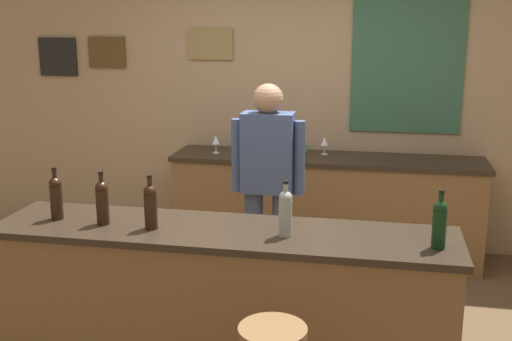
{
  "coord_description": "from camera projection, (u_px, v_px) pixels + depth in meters",
  "views": [
    {
      "loc": [
        0.82,
        -3.61,
        2.06
      ],
      "look_at": [
        0.02,
        0.45,
        1.05
      ],
      "focal_mm": 44.31,
      "sensor_mm": 36.0,
      "label": 1
    }
  ],
  "objects": [
    {
      "name": "back_wall",
      "position": [
        289.0,
        90.0,
        5.68
      ],
      "size": [
        6.0,
        0.09,
        2.8
      ],
      "color": "tan",
      "rests_on": "ground_plane"
    },
    {
      "name": "bar_counter",
      "position": [
        223.0,
        305.0,
        3.59
      ],
      "size": [
        2.58,
        0.6,
        0.92
      ],
      "color": "brown",
      "rests_on": "ground_plane"
    },
    {
      "name": "side_counter",
      "position": [
        326.0,
        207.0,
        5.47
      ],
      "size": [
        2.65,
        0.56,
        0.9
      ],
      "color": "brown",
      "rests_on": "ground_plane"
    },
    {
      "name": "bartender",
      "position": [
        268.0,
        181.0,
        4.44
      ],
      "size": [
        0.52,
        0.21,
        1.62
      ],
      "color": "#384766",
      "rests_on": "ground_plane"
    },
    {
      "name": "wine_bottle_a",
      "position": [
        56.0,
        196.0,
        3.63
      ],
      "size": [
        0.07,
        0.07,
        0.31
      ],
      "color": "black",
      "rests_on": "bar_counter"
    },
    {
      "name": "wine_bottle_b",
      "position": [
        102.0,
        201.0,
        3.53
      ],
      "size": [
        0.07,
        0.07,
        0.31
      ],
      "color": "black",
      "rests_on": "bar_counter"
    },
    {
      "name": "wine_bottle_c",
      "position": [
        151.0,
        205.0,
        3.46
      ],
      "size": [
        0.07,
        0.07,
        0.31
      ],
      "color": "black",
      "rests_on": "bar_counter"
    },
    {
      "name": "wine_bottle_d",
      "position": [
        285.0,
        212.0,
        3.34
      ],
      "size": [
        0.07,
        0.07,
        0.31
      ],
      "color": "#999E99",
      "rests_on": "bar_counter"
    },
    {
      "name": "wine_bottle_e",
      "position": [
        440.0,
        223.0,
        3.16
      ],
      "size": [
        0.07,
        0.07,
        0.31
      ],
      "color": "black",
      "rests_on": "bar_counter"
    },
    {
      "name": "wine_glass_a",
      "position": [
        216.0,
        141.0,
        5.5
      ],
      "size": [
        0.07,
        0.07,
        0.16
      ],
      "color": "silver",
      "rests_on": "side_counter"
    },
    {
      "name": "wine_glass_b",
      "position": [
        252.0,
        140.0,
        5.54
      ],
      "size": [
        0.07,
        0.07,
        0.16
      ],
      "color": "silver",
      "rests_on": "side_counter"
    },
    {
      "name": "wine_glass_c",
      "position": [
        266.0,
        141.0,
        5.46
      ],
      "size": [
        0.07,
        0.07,
        0.16
      ],
      "color": "silver",
      "rests_on": "side_counter"
    },
    {
      "name": "wine_glass_d",
      "position": [
        325.0,
        142.0,
        5.44
      ],
      "size": [
        0.07,
        0.07,
        0.16
      ],
      "color": "silver",
      "rests_on": "side_counter"
    },
    {
      "name": "coffee_mug",
      "position": [
        300.0,
        149.0,
        5.47
      ],
      "size": [
        0.12,
        0.08,
        0.09
      ],
      "color": "#338C4C",
      "rests_on": "side_counter"
    }
  ]
}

